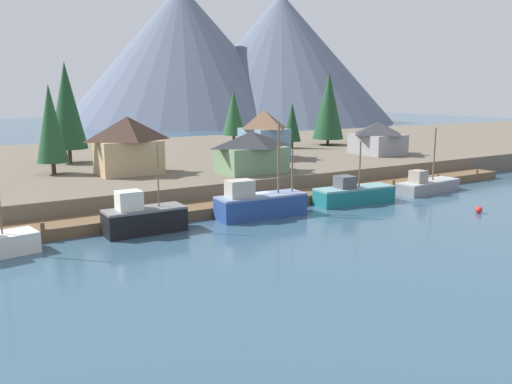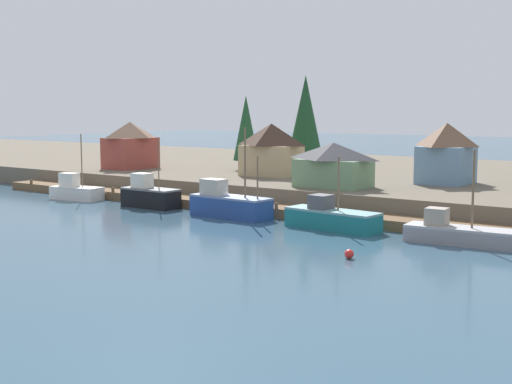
% 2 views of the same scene
% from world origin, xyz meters
% --- Properties ---
extents(ground_plane, '(400.00, 400.00, 1.00)m').
position_xyz_m(ground_plane, '(0.00, 20.00, -0.50)').
color(ground_plane, '#335166').
extents(dock, '(80.00, 4.00, 1.60)m').
position_xyz_m(dock, '(0.00, 1.99, 0.50)').
color(dock, brown).
rests_on(dock, ground_plane).
extents(shoreline_bank, '(400.00, 56.00, 2.50)m').
position_xyz_m(shoreline_bank, '(0.00, 32.00, 1.25)').
color(shoreline_bank, '#665B4C').
rests_on(shoreline_bank, ground_plane).
extents(fishing_boat_white, '(6.84, 3.61, 8.05)m').
position_xyz_m(fishing_boat_white, '(-24.25, -1.98, 1.07)').
color(fishing_boat_white, silver).
rests_on(fishing_boat_white, ground_plane).
extents(fishing_boat_black, '(6.94, 2.75, 7.70)m').
position_xyz_m(fishing_boat_black, '(-12.12, -1.51, 1.33)').
color(fishing_boat_black, black).
rests_on(fishing_boat_black, ground_plane).
extents(fishing_boat_blue, '(9.07, 3.39, 9.21)m').
position_xyz_m(fishing_boat_blue, '(-0.50, -1.83, 1.33)').
color(fishing_boat_blue, navy).
rests_on(fishing_boat_blue, ground_plane).
extents(fishing_boat_teal, '(9.32, 3.63, 6.77)m').
position_xyz_m(fishing_boat_teal, '(11.62, -1.95, 1.06)').
color(fishing_boat_teal, '#196B70').
rests_on(fishing_boat_teal, ground_plane).
extents(fishing_boat_grey, '(9.29, 3.42, 7.77)m').
position_xyz_m(fishing_boat_grey, '(23.62, -1.87, 0.87)').
color(fishing_boat_grey, gray).
rests_on(fishing_boat_grey, ground_plane).
extents(house_red, '(5.47, 7.07, 6.69)m').
position_xyz_m(house_red, '(-30.13, 12.93, 5.92)').
color(house_red, '#9E4238').
rests_on(house_red, shoreline_bank).
extents(house_tan, '(7.42, 5.02, 6.69)m').
position_xyz_m(house_tan, '(-7.36, 15.67, 5.92)').
color(house_tan, tan).
rests_on(house_tan, shoreline_bank).
extents(house_blue, '(5.42, 6.61, 6.96)m').
position_xyz_m(house_blue, '(14.15, 19.86, 6.06)').
color(house_blue, '#6689A8').
rests_on(house_blue, shoreline_bank).
extents(house_green, '(7.99, 5.32, 4.88)m').
position_xyz_m(house_green, '(5.45, 9.15, 5.00)').
color(house_green, '#6B8E66').
rests_on(house_green, shoreline_bank).
extents(conifer_near_left, '(4.90, 4.90, 13.42)m').
position_xyz_m(conifer_near_left, '(-10.87, 29.46, 10.17)').
color(conifer_near_left, '#4C3823').
rests_on(conifer_near_left, shoreline_bank).
extents(conifer_back_left, '(3.57, 3.57, 10.41)m').
position_xyz_m(conifer_back_left, '(-14.86, 20.29, 8.39)').
color(conifer_back_left, '#4C3823').
rests_on(conifer_back_left, shoreline_bank).
extents(channel_buoy, '(0.70, 0.70, 0.70)m').
position_xyz_m(channel_buoy, '(19.04, -12.23, 0.35)').
color(channel_buoy, red).
rests_on(channel_buoy, ground_plane).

